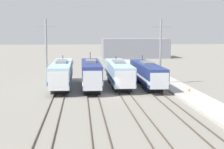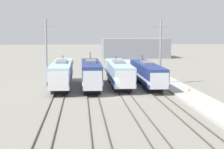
% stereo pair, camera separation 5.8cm
% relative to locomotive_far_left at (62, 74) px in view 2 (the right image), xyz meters
% --- Properties ---
extents(ground_plane, '(400.00, 400.00, 0.00)m').
position_rel_locomotive_far_left_xyz_m(ground_plane, '(6.74, -8.36, -2.17)').
color(ground_plane, gray).
extents(rail_pair_far_left, '(1.51, 120.00, 0.15)m').
position_rel_locomotive_far_left_xyz_m(rail_pair_far_left, '(0.00, -8.36, -2.10)').
color(rail_pair_far_left, '#4C4238').
rests_on(rail_pair_far_left, ground_plane).
extents(rail_pair_center_left, '(1.51, 120.00, 0.15)m').
position_rel_locomotive_far_left_xyz_m(rail_pair_center_left, '(4.50, -8.36, -2.10)').
color(rail_pair_center_left, '#4C4238').
rests_on(rail_pair_center_left, ground_plane).
extents(rail_pair_center_right, '(1.51, 120.00, 0.15)m').
position_rel_locomotive_far_left_xyz_m(rail_pair_center_right, '(8.99, -8.36, -2.10)').
color(rail_pair_center_right, '#4C4238').
rests_on(rail_pair_center_right, ground_plane).
extents(rail_pair_far_right, '(1.51, 120.00, 0.15)m').
position_rel_locomotive_far_left_xyz_m(rail_pair_far_right, '(13.49, -8.36, -2.10)').
color(rail_pair_far_right, '#4C4238').
rests_on(rail_pair_far_right, ground_plane).
extents(locomotive_far_left, '(3.00, 19.22, 4.73)m').
position_rel_locomotive_far_left_xyz_m(locomotive_far_left, '(0.00, 0.00, 0.00)').
color(locomotive_far_left, '#232326').
rests_on(locomotive_far_left, ground_plane).
extents(locomotive_center_left, '(2.78, 16.50, 5.40)m').
position_rel_locomotive_far_left_xyz_m(locomotive_center_left, '(4.50, -1.72, 0.08)').
color(locomotive_center_left, black).
rests_on(locomotive_center_left, ground_plane).
extents(locomotive_center_right, '(3.07, 19.21, 4.53)m').
position_rel_locomotive_far_left_xyz_m(locomotive_center_right, '(8.99, 1.00, -0.07)').
color(locomotive_center_right, '#232326').
rests_on(locomotive_center_right, ground_plane).
extents(locomotive_far_right, '(2.80, 19.70, 4.71)m').
position_rel_locomotive_far_left_xyz_m(locomotive_far_right, '(13.49, 0.37, -0.15)').
color(locomotive_far_right, black).
rests_on(locomotive_far_right, ground_plane).
extents(catenary_tower_left, '(3.09, 0.33, 10.70)m').
position_rel_locomotive_far_left_xyz_m(catenary_tower_left, '(-2.44, 1.71, 3.44)').
color(catenary_tower_left, gray).
rests_on(catenary_tower_left, ground_plane).
extents(catenary_tower_right, '(3.09, 0.33, 10.70)m').
position_rel_locomotive_far_left_xyz_m(catenary_tower_right, '(15.86, 1.71, 3.44)').
color(catenary_tower_right, gray).
rests_on(catenary_tower_right, ground_plane).
extents(platform, '(4.00, 120.00, 0.29)m').
position_rel_locomotive_far_left_xyz_m(platform, '(17.67, -8.36, -2.03)').
color(platform, '#B7B5AD').
rests_on(platform, ground_plane).
extents(traffic_cone, '(0.37, 0.37, 0.47)m').
position_rel_locomotive_far_left_xyz_m(traffic_cone, '(18.23, -6.76, -1.65)').
color(traffic_cone, orange).
rests_on(traffic_cone, platform).
extents(depot_building, '(21.57, 12.24, 6.32)m').
position_rel_locomotive_far_left_xyz_m(depot_building, '(20.95, 65.61, 0.99)').
color(depot_building, gray).
rests_on(depot_building, ground_plane).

